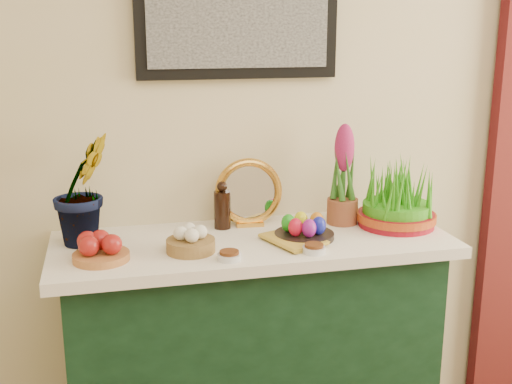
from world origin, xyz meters
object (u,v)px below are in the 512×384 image
(sideboard, at_px, (253,356))
(mirror, at_px, (249,193))
(wheatgrass_sabzeh, at_px, (397,199))
(hyacinth_green, at_px, (82,171))
(book, at_px, (275,243))

(sideboard, bearing_deg, mirror, 82.05)
(mirror, bearing_deg, wheatgrass_sabzeh, -15.11)
(mirror, bearing_deg, sideboard, -97.95)
(hyacinth_green, bearing_deg, sideboard, -43.00)
(mirror, xyz_separation_m, book, (0.03, -0.27, -0.11))
(hyacinth_green, xyz_separation_m, wheatgrass_sabzeh, (1.13, -0.07, -0.15))
(book, bearing_deg, mirror, 75.63)
(mirror, xyz_separation_m, wheatgrass_sabzeh, (0.53, -0.14, -0.02))
(hyacinth_green, bearing_deg, book, -52.39)
(hyacinth_green, height_order, book, hyacinth_green)
(hyacinth_green, bearing_deg, mirror, -27.76)
(book, xyz_separation_m, wheatgrass_sabzeh, (0.50, 0.13, 0.09))
(sideboard, relative_size, mirror, 5.05)
(mirror, bearing_deg, book, -83.77)
(mirror, distance_m, wheatgrass_sabzeh, 0.55)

